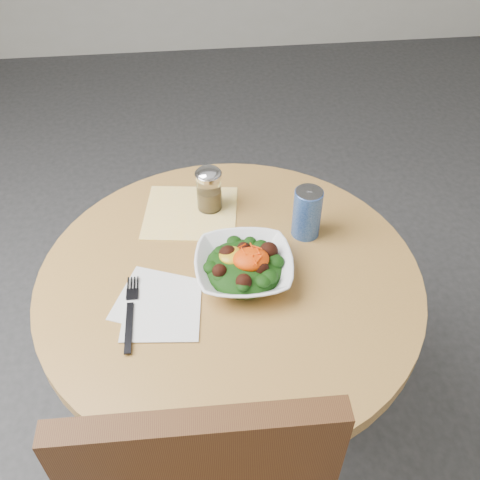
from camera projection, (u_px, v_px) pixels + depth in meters
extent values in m
plane|color=#2F2F32|center=(233.00, 430.00, 1.76)|extent=(6.00, 6.00, 0.00)
cylinder|color=black|center=(233.00, 428.00, 1.75)|extent=(0.52, 0.52, 0.03)
cylinder|color=black|center=(231.00, 369.00, 1.52)|extent=(0.10, 0.10, 0.71)
cylinder|color=#C98C48|center=(230.00, 280.00, 1.26)|extent=(0.90, 0.90, 0.04)
cube|color=#FFB60D|center=(191.00, 212.00, 1.41)|extent=(0.27, 0.25, 0.00)
cube|color=silver|center=(156.00, 299.00, 1.19)|extent=(0.22, 0.22, 0.00)
cube|color=silver|center=(162.00, 311.00, 1.17)|extent=(0.18, 0.18, 0.00)
imported|color=white|center=(244.00, 268.00, 1.23)|extent=(0.24, 0.24, 0.06)
ellipsoid|color=black|center=(244.00, 268.00, 1.23)|extent=(0.18, 0.18, 0.06)
ellipsoid|color=gold|center=(232.00, 255.00, 1.22)|extent=(0.06, 0.06, 0.02)
ellipsoid|color=#F24205|center=(251.00, 259.00, 1.20)|extent=(0.08, 0.07, 0.04)
cube|color=black|center=(129.00, 328.00, 1.13)|extent=(0.02, 0.14, 0.00)
cube|color=black|center=(133.00, 289.00, 1.21)|extent=(0.03, 0.07, 0.00)
cylinder|color=silver|center=(209.00, 192.00, 1.39)|extent=(0.07, 0.07, 0.10)
cylinder|color=#9F814A|center=(209.00, 199.00, 1.41)|extent=(0.06, 0.06, 0.06)
cylinder|color=silver|center=(208.00, 175.00, 1.36)|extent=(0.07, 0.07, 0.01)
ellipsoid|color=silver|center=(208.00, 173.00, 1.35)|extent=(0.07, 0.07, 0.03)
cylinder|color=navy|center=(307.00, 213.00, 1.31)|extent=(0.07, 0.07, 0.13)
cylinder|color=#B8B8BF|center=(309.00, 192.00, 1.27)|extent=(0.07, 0.07, 0.00)
cube|color=#B8B8BF|center=(310.00, 189.00, 1.27)|extent=(0.02, 0.02, 0.00)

